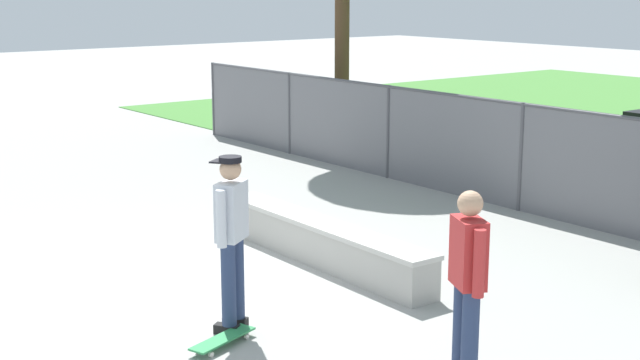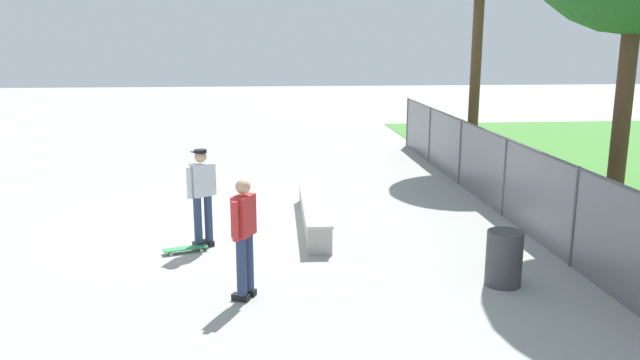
{
  "view_description": "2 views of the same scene",
  "coord_description": "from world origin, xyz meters",
  "px_view_note": "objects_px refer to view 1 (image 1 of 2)",
  "views": [
    {
      "loc": [
        9.03,
        -4.79,
        3.49
      ],
      "look_at": [
        0.8,
        1.51,
        1.24
      ],
      "focal_mm": 50.12,
      "sensor_mm": 36.0,
      "label": 1
    },
    {
      "loc": [
        12.81,
        0.98,
        3.76
      ],
      "look_at": [
        0.18,
        2.08,
        0.92
      ],
      "focal_mm": 35.16,
      "sensor_mm": 36.0,
      "label": 2
    }
  ],
  "objects_px": {
    "concrete_ledge": "(321,242)",
    "skateboarder": "(232,235)",
    "bystander": "(467,283)",
    "skateboard": "(223,339)"
  },
  "relations": [
    {
      "from": "concrete_ledge",
      "to": "skateboarder",
      "type": "distance_m",
      "value": 2.61
    },
    {
      "from": "skateboarder",
      "to": "skateboard",
      "type": "xyz_separation_m",
      "value": [
        0.29,
        -0.31,
        -0.96
      ]
    },
    {
      "from": "skateboard",
      "to": "bystander",
      "type": "height_order",
      "value": "bystander"
    },
    {
      "from": "concrete_ledge",
      "to": "skateboarder",
      "type": "relative_size",
      "value": 2.17
    },
    {
      "from": "concrete_ledge",
      "to": "bystander",
      "type": "bearing_deg",
      "value": -19.16
    },
    {
      "from": "skateboarder",
      "to": "bystander",
      "type": "bearing_deg",
      "value": 18.86
    },
    {
      "from": "concrete_ledge",
      "to": "skateboard",
      "type": "distance_m",
      "value": 2.93
    },
    {
      "from": "skateboard",
      "to": "bystander",
      "type": "relative_size",
      "value": 0.45
    },
    {
      "from": "skateboarder",
      "to": "skateboard",
      "type": "distance_m",
      "value": 1.05
    },
    {
      "from": "concrete_ledge",
      "to": "bystander",
      "type": "relative_size",
      "value": 2.2
    }
  ]
}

